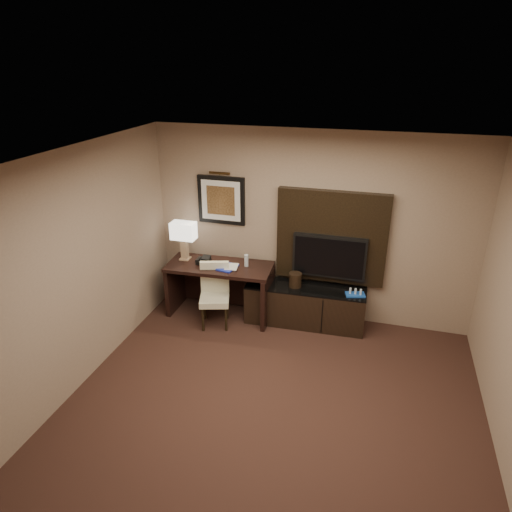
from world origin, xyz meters
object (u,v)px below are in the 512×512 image
(credenza, at_px, (305,305))
(water_bottle, at_px, (246,261))
(desk, at_px, (220,290))
(table_lamp, at_px, (184,241))
(ice_bucket, at_px, (295,280))
(minibar_tray, at_px, (355,292))
(desk_phone, at_px, (204,260))
(tv, at_px, (329,257))
(desk_chair, at_px, (215,299))

(credenza, distance_m, water_bottle, 1.05)
(desk, relative_size, table_lamp, 2.64)
(credenza, height_order, ice_bucket, ice_bucket)
(ice_bucket, bearing_deg, minibar_tray, -2.27)
(desk_phone, relative_size, minibar_tray, 0.72)
(credenza, distance_m, tv, 0.80)
(desk_chair, distance_m, water_bottle, 0.70)
(tv, xyz_separation_m, minibar_tray, (0.40, -0.18, -0.40))
(desk, distance_m, desk_phone, 0.51)
(desk, bearing_deg, water_bottle, 8.10)
(tv, xyz_separation_m, table_lamp, (-2.07, -0.18, 0.07))
(minibar_tray, bearing_deg, ice_bucket, 177.73)
(table_lamp, height_order, ice_bucket, table_lamp)
(desk, bearing_deg, minibar_tray, -1.44)
(credenza, relative_size, desk_phone, 9.12)
(credenza, height_order, desk_phone, desk_phone)
(tv, height_order, table_lamp, table_lamp)
(table_lamp, height_order, water_bottle, table_lamp)
(credenza, bearing_deg, desk, -177.61)
(credenza, xyz_separation_m, desk_chair, (-1.21, -0.40, 0.13))
(credenza, xyz_separation_m, tv, (0.28, 0.14, 0.73))
(desk_chair, xyz_separation_m, minibar_tray, (1.90, 0.36, 0.20))
(credenza, relative_size, minibar_tray, 6.54)
(tv, relative_size, water_bottle, 5.74)
(minibar_tray, bearing_deg, table_lamp, 179.91)
(tv, height_order, desk_phone, tv)
(ice_bucket, bearing_deg, desk, -175.26)
(minibar_tray, bearing_deg, water_bottle, 179.31)
(credenza, distance_m, ice_bucket, 0.42)
(credenza, xyz_separation_m, minibar_tray, (0.68, -0.04, 0.33))
(desk, bearing_deg, table_lamp, 170.63)
(desk_chair, distance_m, desk_phone, 0.59)
(tv, bearing_deg, credenza, -153.45)
(credenza, bearing_deg, table_lamp, 179.02)
(desk_chair, distance_m, minibar_tray, 1.94)
(desk_chair, xyz_separation_m, water_bottle, (0.36, 0.37, 0.47))
(credenza, height_order, table_lamp, table_lamp)
(desk_phone, xyz_separation_m, minibar_tray, (2.16, 0.06, -0.23))
(desk_chair, xyz_separation_m, ice_bucket, (1.06, 0.39, 0.26))
(credenza, relative_size, desk_chair, 2.00)
(tv, xyz_separation_m, desk_phone, (-1.76, -0.24, -0.17))
(tv, bearing_deg, ice_bucket, -160.83)
(desk, relative_size, credenza, 0.90)
(desk, bearing_deg, ice_bucket, 1.60)
(desk_chair, height_order, water_bottle, water_bottle)
(tv, distance_m, desk_phone, 1.78)
(tv, distance_m, water_bottle, 1.16)
(credenza, height_order, desk_chair, desk_chair)
(desk, relative_size, ice_bucket, 7.48)
(table_lamp, xyz_separation_m, minibar_tray, (2.48, -0.00, -0.47))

